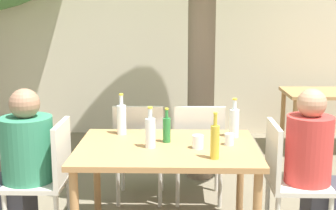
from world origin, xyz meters
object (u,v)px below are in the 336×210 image
object	(u,v)px
patio_chair_1	(287,175)
drinking_glass_0	(229,139)
oil_cruet_3	(215,141)
person_seated_1	(320,175)
patio_chair_3	(199,147)
water_bottle_4	(234,122)
drinking_glass_1	(198,142)
water_bottle_2	(150,132)
dining_table_front	(167,156)
patio_chair_2	(140,146)
person_seated_0	(17,172)
patio_chair_0	(48,173)
green_bottle_0	(167,129)
dining_table_back	(333,100)
water_bottle_1	(122,119)

from	to	relation	value
patio_chair_1	drinking_glass_0	size ratio (longest dim) A/B	10.62
oil_cruet_3	person_seated_1	bearing A→B (deg)	20.00
patio_chair_3	drinking_glass_0	size ratio (longest dim) A/B	10.62
water_bottle_4	drinking_glass_1	bearing A→B (deg)	-132.99
patio_chair_3	water_bottle_2	size ratio (longest dim) A/B	3.03
dining_table_front	patio_chair_2	bearing A→B (deg)	110.45
person_seated_0	water_bottle_4	bearing A→B (deg)	99.04
patio_chair_3	water_bottle_2	bearing A→B (deg)	62.92
water_bottle_4	drinking_glass_0	bearing A→B (deg)	-104.98
oil_cruet_3	water_bottle_4	bearing A→B (deg)	70.87
dining_table_front	patio_chair_0	bearing A→B (deg)	180.00
patio_chair_1	drinking_glass_0	bearing A→B (deg)	85.26
patio_chair_3	person_seated_1	xyz separation A→B (m)	(0.87, -0.72, 0.00)
person_seated_0	water_bottle_2	bearing A→B (deg)	87.62
dining_table_front	person_seated_1	world-z (taller)	person_seated_1
patio_chair_0	person_seated_0	distance (m)	0.23
green_bottle_0	drinking_glass_0	bearing A→B (deg)	-7.97
patio_chair_1	patio_chair_3	xyz separation A→B (m)	(-0.64, 0.72, 0.00)
patio_chair_1	green_bottle_0	size ratio (longest dim) A/B	3.48
person_seated_0	person_seated_1	xyz separation A→B (m)	(2.28, -0.00, -0.00)
water_bottle_2	oil_cruet_3	size ratio (longest dim) A/B	0.95
patio_chair_2	water_bottle_4	distance (m)	0.98
water_bottle_2	water_bottle_4	bearing A→B (deg)	25.40
patio_chair_3	oil_cruet_3	size ratio (longest dim) A/B	2.88
patio_chair_3	drinking_glass_1	distance (m)	0.82
patio_chair_1	drinking_glass_1	distance (m)	0.73
person_seated_1	patio_chair_2	bearing A→B (deg)	62.97
water_bottle_2	drinking_glass_0	world-z (taller)	water_bottle_2
dining_table_back	patio_chair_0	size ratio (longest dim) A/B	1.30
patio_chair_0	green_bottle_0	distance (m)	0.96
dining_table_front	oil_cruet_3	world-z (taller)	oil_cruet_3
water_bottle_2	drinking_glass_1	xyz separation A→B (m)	(0.35, -0.01, -0.07)
dining_table_back	water_bottle_2	distance (m)	3.25
water_bottle_4	patio_chair_0	bearing A→B (deg)	-169.51
person_seated_0	dining_table_front	bearing A→B (deg)	90.00
person_seated_1	water_bottle_2	distance (m)	1.31
patio_chair_1	water_bottle_4	bearing A→B (deg)	55.04
patio_chair_1	patio_chair_2	distance (m)	1.38
person_seated_0	water_bottle_4	size ratio (longest dim) A/B	3.78
patio_chair_0	drinking_glass_1	bearing A→B (deg)	87.18
person_seated_0	patio_chair_3	bearing A→B (deg)	117.10
dining_table_back	patio_chair_1	world-z (taller)	patio_chair_1
water_bottle_2	oil_cruet_3	xyz separation A→B (m)	(0.45, -0.25, 0.01)
patio_chair_1	patio_chair_3	distance (m)	0.96
person_seated_0	water_bottle_2	distance (m)	1.07
drinking_glass_0	patio_chair_1	bearing A→B (deg)	-4.74
patio_chair_2	person_seated_1	xyz separation A→B (m)	(1.41, -0.72, 0.00)
patio_chair_3	green_bottle_0	bearing A→B (deg)	66.10
dining_table_back	person_seated_1	xyz separation A→B (m)	(-0.86, -2.40, -0.12)
water_bottle_1	water_bottle_4	world-z (taller)	water_bottle_1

